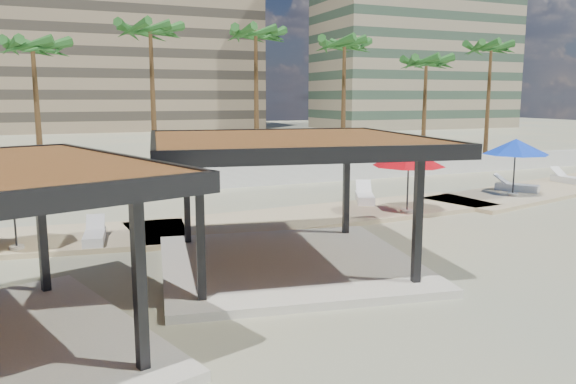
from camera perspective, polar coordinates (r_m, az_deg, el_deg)
name	(u,v)px	position (r m, az deg, el deg)	size (l,w,h in m)	color
ground	(373,269)	(16.70, 8.63, -7.78)	(200.00, 200.00, 0.00)	tan
promenade	(319,213)	(24.13, 3.21, -2.13)	(44.45, 7.97, 0.24)	#C6B284
boundary_wall	(220,178)	(31.03, -6.90, 1.45)	(56.00, 0.30, 1.20)	silver
building_mid	(132,36)	(92.86, -15.58, 14.99)	(38.00, 16.00, 30.40)	#847259
building_east	(417,21)	(98.29, 12.95, 16.54)	(32.00, 15.00, 36.40)	gray
pavilion_central	(288,190)	(16.25, -0.01, 0.22)	(8.76, 8.76, 3.87)	beige
umbrella_b	(12,188)	(19.59, -26.25, 0.41)	(3.15, 3.15, 2.31)	beige
umbrella_c	(409,158)	(23.77, 12.17, 3.43)	(3.21, 3.21, 2.69)	beige
umbrella_d	(516,147)	(29.49, 22.13, 4.27)	(3.74, 3.74, 2.80)	beige
lounger_a	(95,236)	(19.96, -19.06, -4.25)	(0.90, 2.03, 0.74)	white
lounger_b	(365,197)	(26.24, 7.80, -0.52)	(1.67, 2.39, 0.87)	white
lounger_c	(516,187)	(31.32, 22.16, 0.48)	(1.82, 2.25, 0.84)	white
lounger_d	(568,179)	(35.53, 26.60, 1.16)	(0.72, 2.17, 0.82)	white
palm_c	(33,52)	(31.74, -24.50, 12.80)	(3.00, 3.00, 8.30)	brown
palm_d	(150,36)	(33.07, -13.80, 15.12)	(3.00, 3.00, 9.47)	brown
palm_e	(256,40)	(34.09, -3.29, 15.19)	(3.00, 3.00, 9.46)	brown
palm_f	(344,50)	(36.68, 5.75, 14.19)	(3.00, 3.00, 9.08)	brown
palm_g	(426,66)	(39.50, 13.86, 12.28)	(3.00, 3.00, 8.10)	brown
palm_h	(491,53)	(43.83, 19.92, 13.17)	(3.00, 3.00, 9.29)	brown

